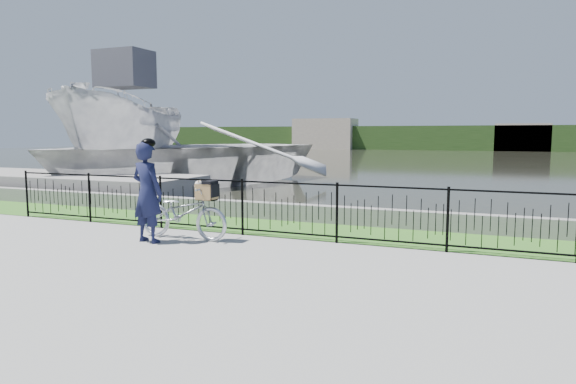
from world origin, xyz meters
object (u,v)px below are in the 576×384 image
at_px(bicycle_rig, 183,212).
at_px(cyclist, 147,191).
at_px(boat_near, 127,134).
at_px(boat_far, 183,153).
at_px(dock, 60,184).

xyz_separation_m(bicycle_rig, cyclist, (-0.44, -0.52, 0.44)).
bearing_deg(boat_near, cyclist, -48.74).
distance_m(bicycle_rig, boat_far, 11.05).
relative_size(dock, boat_near, 0.95).
relative_size(dock, bicycle_rig, 5.08).
relative_size(bicycle_rig, boat_near, 0.19).
height_order(cyclist, boat_far, boat_far).
relative_size(dock, cyclist, 5.07).
height_order(dock, bicycle_rig, bicycle_rig).
bearing_deg(boat_far, dock, -113.49).
height_order(boat_near, boat_far, boat_near).
relative_size(boat_near, boat_far, 0.74).
bearing_deg(bicycle_rig, cyclist, -130.05).
xyz_separation_m(dock, bicycle_rig, (8.11, -4.68, 0.18)).
relative_size(bicycle_rig, boat_far, 0.14).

